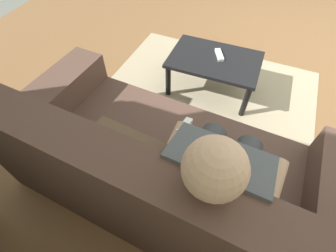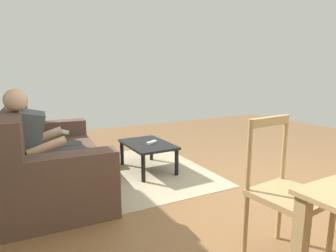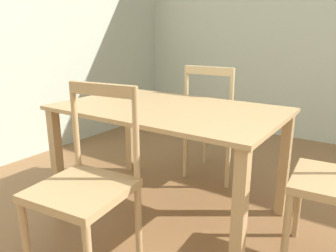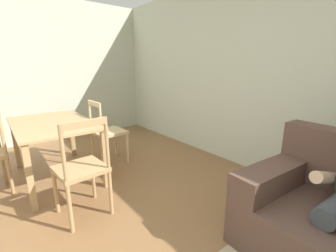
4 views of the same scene
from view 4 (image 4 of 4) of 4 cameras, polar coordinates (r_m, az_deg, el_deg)
The scene contains 4 objects.
wall_back at distance 3.09m, azimuth 27.21°, elevation 11.59°, with size 6.95×0.12×2.62m, color beige.
dining_table at distance 3.17m, azimuth -26.88°, elevation -0.94°, with size 1.40×0.86×0.73m.
dining_chair_near_wall at distance 3.41m, azimuth -15.05°, elevation -1.51°, with size 0.43×0.43×0.94m.
dining_chair_facing_couch at distance 2.27m, azimuth -20.86°, elevation -10.15°, with size 0.45×0.45×0.97m.
Camera 4 is at (1.31, -0.00, 1.39)m, focal length 24.15 mm.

